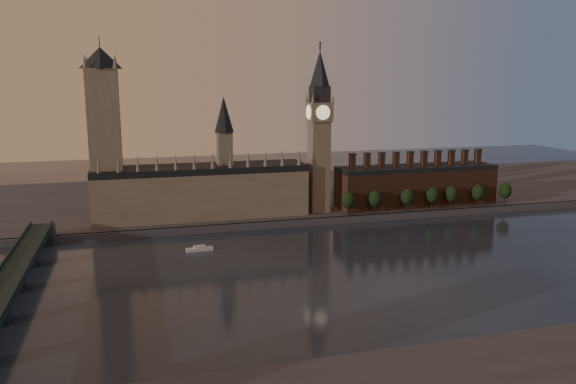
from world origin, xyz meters
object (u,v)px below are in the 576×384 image
object	(u,v)px
big_ben	(319,130)
westminster_bridge	(5,290)
victoria_tower	(105,130)
river_boat	(200,249)

from	to	relation	value
big_ben	westminster_bridge	xyz separation A→B (m)	(-165.00, -112.70, -49.39)
victoria_tower	big_ben	xyz separation A→B (m)	(130.00, -5.00, -2.26)
victoria_tower	westminster_bridge	distance (m)	133.21
big_ben	westminster_bridge	world-z (taller)	big_ben
victoria_tower	big_ben	world-z (taller)	victoria_tower
big_ben	river_boat	distance (m)	115.19
westminster_bridge	river_boat	size ratio (longest dim) A/B	14.18
victoria_tower	river_boat	bearing A→B (deg)	-52.84
victoria_tower	westminster_bridge	bearing A→B (deg)	-106.56
westminster_bridge	river_boat	bearing A→B (deg)	35.18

